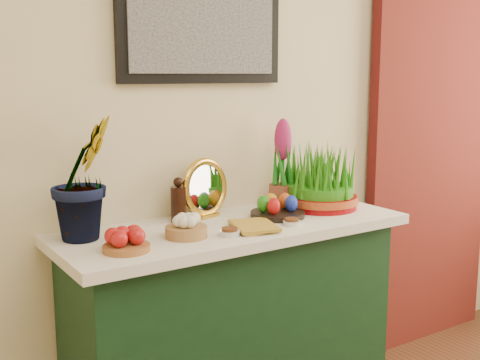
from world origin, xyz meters
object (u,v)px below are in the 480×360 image
object	(u,v)px
mirror	(205,188)
book	(235,227)
hyacinth_green	(83,158)
wheatgrass_sabzeh	(321,182)
sideboard	(233,334)

from	to	relation	value
mirror	book	size ratio (longest dim) A/B	1.23
hyacinth_green	book	xyz separation A→B (m)	(0.50, -0.20, -0.28)
hyacinth_green	wheatgrass_sabzeh	xyz separation A→B (m)	(1.02, -0.08, -0.17)
book	wheatgrass_sabzeh	world-z (taller)	wheatgrass_sabzeh
sideboard	mirror	distance (m)	0.60
hyacinth_green	mirror	bearing A→B (deg)	-16.71
sideboard	hyacinth_green	xyz separation A→B (m)	(-0.56, 0.10, 0.76)
sideboard	wheatgrass_sabzeh	bearing A→B (deg)	2.58
book	wheatgrass_sabzeh	size ratio (longest dim) A/B	0.62
mirror	sideboard	bearing A→B (deg)	-77.95
hyacinth_green	book	bearing A→B (deg)	-44.57
hyacinth_green	wheatgrass_sabzeh	distance (m)	1.04
wheatgrass_sabzeh	book	bearing A→B (deg)	-167.18
sideboard	hyacinth_green	bearing A→B (deg)	169.52
mirror	book	world-z (taller)	mirror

